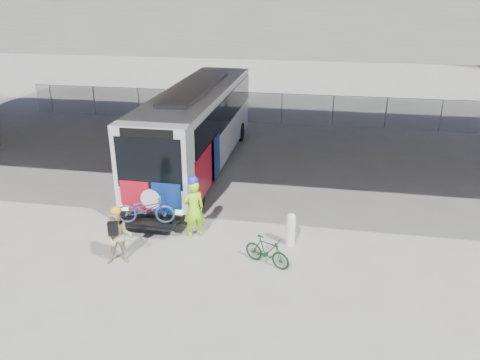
% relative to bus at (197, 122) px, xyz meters
% --- Properties ---
extents(ground, '(160.00, 160.00, 0.00)m').
position_rel_bus_xyz_m(ground, '(2.00, -4.04, -2.11)').
color(ground, '#9E9991').
rests_on(ground, ground).
extents(bus, '(2.67, 13.03, 3.69)m').
position_rel_bus_xyz_m(bus, '(0.00, 0.00, 0.00)').
color(bus, silver).
rests_on(bus, ground).
extents(overpass, '(40.00, 16.00, 7.95)m').
position_rel_bus_xyz_m(overpass, '(2.00, -0.04, 4.44)').
color(overpass, '#605E59').
rests_on(overpass, ground).
extents(chainlink_fence, '(30.00, 0.06, 30.00)m').
position_rel_bus_xyz_m(chainlink_fence, '(2.00, 7.96, -0.68)').
color(chainlink_fence, gray).
rests_on(chainlink_fence, ground).
extents(brick_buildings, '(54.00, 22.00, 12.00)m').
position_rel_bus_xyz_m(brick_buildings, '(3.23, 44.19, 3.32)').
color(brick_buildings, brown).
rests_on(brick_buildings, ground).
extents(bollard, '(0.29, 0.29, 1.12)m').
position_rel_bus_xyz_m(bollard, '(4.69, -6.31, -1.51)').
color(bollard, white).
rests_on(bollard, ground).
extents(cyclist_hivis, '(0.86, 0.80, 2.16)m').
position_rel_bus_xyz_m(cyclist_hivis, '(1.54, -6.31, -1.06)').
color(cyclist_hivis, '#A9FF1A').
rests_on(cyclist_hivis, ground).
extents(cyclist_tan, '(0.97, 0.85, 1.86)m').
position_rel_bus_xyz_m(cyclist_tan, '(-0.20, -8.26, -1.23)').
color(cyclist_tan, tan).
rests_on(cyclist_tan, ground).
extents(bike_parked, '(1.55, 1.02, 0.91)m').
position_rel_bus_xyz_m(bike_parked, '(4.10, -7.59, -1.65)').
color(bike_parked, '#123A19').
rests_on(bike_parked, ground).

